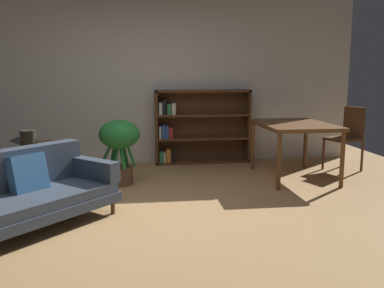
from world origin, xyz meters
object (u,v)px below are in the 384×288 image
(fabric_couch, at_px, (13,193))
(bookshelf, at_px, (197,127))
(potted_floor_plant, at_px, (120,142))
(dining_chair_near, at_px, (347,135))
(desk_speaker, at_px, (28,142))
(media_console, at_px, (40,167))
(open_laptop, at_px, (34,144))
(dining_table, at_px, (294,129))

(fabric_couch, xyz_separation_m, bookshelf, (2.14, 2.79, 0.23))
(potted_floor_plant, relative_size, bookshelf, 0.56)
(fabric_couch, bearing_deg, dining_chair_near, 24.33)
(fabric_couch, bearing_deg, desk_speaker, 96.02)
(bookshelf, bearing_deg, media_console, -151.88)
(open_laptop, bearing_deg, desk_speaker, -83.34)
(potted_floor_plant, bearing_deg, media_console, 175.87)
(fabric_couch, distance_m, dining_table, 3.68)
(fabric_couch, relative_size, media_console, 1.51)
(potted_floor_plant, xyz_separation_m, bookshelf, (1.20, 1.27, 0.02))
(desk_speaker, relative_size, bookshelf, 0.18)
(fabric_couch, height_order, open_laptop, fabric_couch)
(fabric_couch, xyz_separation_m, desk_speaker, (-0.13, 1.23, 0.29))
(potted_floor_plant, distance_m, bookshelf, 1.75)
(media_console, bearing_deg, bookshelf, 28.12)
(dining_table, relative_size, dining_chair_near, 1.36)
(dining_chair_near, distance_m, bookshelf, 2.32)
(fabric_couch, bearing_deg, media_console, 93.61)
(open_laptop, bearing_deg, bookshelf, 24.47)
(dining_table, bearing_deg, open_laptop, 177.39)
(desk_speaker, distance_m, potted_floor_plant, 1.10)
(potted_floor_plant, bearing_deg, dining_chair_near, 7.08)
(fabric_couch, distance_m, open_laptop, 1.75)
(dining_table, xyz_separation_m, bookshelf, (-1.18, 1.22, -0.11))
(open_laptop, xyz_separation_m, dining_chair_near, (4.48, 0.20, 0.00))
(fabric_couch, relative_size, dining_chair_near, 1.96)
(media_console, height_order, bookshelf, bookshelf)
(dining_table, height_order, bookshelf, bookshelf)
(fabric_couch, height_order, dining_chair_near, dining_chair_near)
(media_console, distance_m, bookshelf, 2.56)
(fabric_couch, relative_size, dining_table, 1.45)
(dining_chair_near, xyz_separation_m, bookshelf, (-2.15, 0.85, 0.05))
(open_laptop, relative_size, dining_table, 0.37)
(dining_table, bearing_deg, potted_floor_plant, -178.73)
(desk_speaker, relative_size, dining_table, 0.21)
(dining_chair_near, bearing_deg, fabric_couch, -155.67)
(open_laptop, bearing_deg, media_console, -57.47)
(open_laptop, xyz_separation_m, bookshelf, (2.32, 1.06, 0.05))
(open_laptop, height_order, desk_speaker, desk_speaker)
(open_laptop, xyz_separation_m, desk_speaker, (0.06, -0.51, 0.11))
(dining_chair_near, height_order, bookshelf, bookshelf)
(desk_speaker, relative_size, potted_floor_plant, 0.32)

